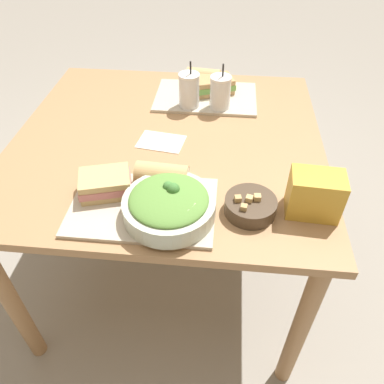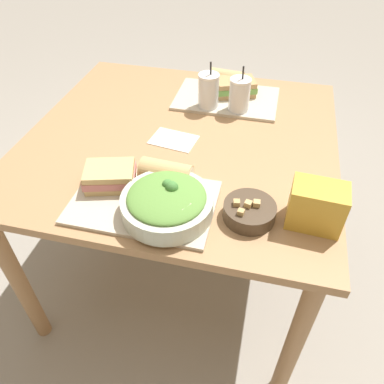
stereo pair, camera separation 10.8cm
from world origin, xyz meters
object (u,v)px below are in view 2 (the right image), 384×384
object	(u,v)px
soup_bowl	(249,211)
chip_bag	(316,206)
sandwich_near	(110,176)
baguette_far	(227,78)
drink_cup_red	(239,96)
napkin_folded	(174,140)
drink_cup_dark	(208,92)
salad_bowl	(167,202)
sandwich_far	(235,87)
baguette_near	(167,173)

from	to	relation	value
soup_bowl	chip_bag	xyz separation A→B (m)	(0.18, 0.02, 0.04)
sandwich_near	chip_bag	world-z (taller)	chip_bag
baguette_far	chip_bag	world-z (taller)	chip_bag
sandwich_near	drink_cup_red	distance (m)	0.63
chip_bag	napkin_folded	size ratio (longest dim) A/B	0.86
sandwich_near	drink_cup_dark	distance (m)	0.58
drink_cup_red	sandwich_near	bearing A→B (deg)	-120.28
salad_bowl	drink_cup_dark	bearing A→B (deg)	90.83
drink_cup_red	baguette_far	bearing A→B (deg)	112.71
drink_cup_red	soup_bowl	bearing A→B (deg)	-78.81
sandwich_far	drink_cup_dark	world-z (taller)	drink_cup_dark
sandwich_far	napkin_folded	size ratio (longest dim) A/B	1.08
sandwich_far	chip_bag	world-z (taller)	chip_bag
sandwich_near	sandwich_far	distance (m)	0.73
chip_bag	sandwich_near	bearing A→B (deg)	-177.43
baguette_far	salad_bowl	bearing A→B (deg)	-176.06
sandwich_near	baguette_far	xyz separation A→B (m)	(0.24, 0.73, 0.01)
sandwich_far	chip_bag	distance (m)	0.76
salad_bowl	chip_bag	size ratio (longest dim) A/B	1.71
sandwich_far	drink_cup_red	size ratio (longest dim) A/B	1.05
sandwich_near	baguette_far	world-z (taller)	baguette_far
sandwich_near	sandwich_far	size ratio (longest dim) A/B	0.93
chip_bag	baguette_far	bearing A→B (deg)	120.05
baguette_far	drink_cup_red	bearing A→B (deg)	-150.81
sandwich_far	salad_bowl	bearing A→B (deg)	-117.02
drink_cup_dark	napkin_folded	world-z (taller)	drink_cup_dark
baguette_near	napkin_folded	bearing A→B (deg)	14.85
salad_bowl	baguette_far	size ratio (longest dim) A/B	1.72
baguette_near	drink_cup_dark	world-z (taller)	drink_cup_dark
baguette_far	napkin_folded	size ratio (longest dim) A/B	0.86
salad_bowl	sandwich_far	xyz separation A→B (m)	(0.08, 0.75, -0.01)
baguette_far	napkin_folded	world-z (taller)	baguette_far
chip_bag	sandwich_far	bearing A→B (deg)	118.89
baguette_near	drink_cup_red	distance (m)	0.52
soup_bowl	baguette_near	xyz separation A→B (m)	(-0.27, 0.08, 0.02)
soup_bowl	baguette_near	world-z (taller)	baguette_near
baguette_near	chip_bag	bearing A→B (deg)	-94.01
drink_cup_red	sandwich_far	bearing A→B (deg)	104.00
salad_bowl	baguette_near	bearing A→B (deg)	106.82
salad_bowl	soup_bowl	xyz separation A→B (m)	(0.23, 0.04, -0.03)
soup_bowl	sandwich_near	bearing A→B (deg)	175.74
drink_cup_red	chip_bag	distance (m)	0.63
sandwich_far	drink_cup_dark	distance (m)	0.16
drink_cup_dark	drink_cup_red	distance (m)	0.12
drink_cup_dark	chip_bag	world-z (taller)	drink_cup_dark
sandwich_far	baguette_far	size ratio (longest dim) A/B	1.26
soup_bowl	drink_cup_red	distance (m)	0.59
drink_cup_dark	drink_cup_red	xyz separation A→B (m)	(0.12, -0.00, -0.00)
sandwich_far	napkin_folded	world-z (taller)	sandwich_far
drink_cup_red	chip_bag	bearing A→B (deg)	-62.49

